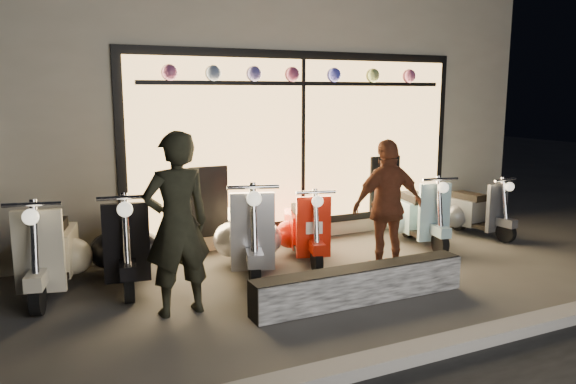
% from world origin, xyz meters
% --- Properties ---
extents(ground, '(40.00, 40.00, 0.00)m').
position_xyz_m(ground, '(0.00, 0.00, 0.00)').
color(ground, '#383533').
rests_on(ground, ground).
extents(kerb, '(40.00, 0.25, 0.12)m').
position_xyz_m(kerb, '(0.00, -2.00, 0.06)').
color(kerb, slate).
rests_on(kerb, ground).
extents(shop_building, '(10.20, 6.23, 4.20)m').
position_xyz_m(shop_building, '(0.00, 4.98, 2.10)').
color(shop_building, beige).
rests_on(shop_building, ground).
extents(graffiti_barrier, '(2.54, 0.28, 0.40)m').
position_xyz_m(graffiti_barrier, '(0.19, -0.65, 0.20)').
color(graffiti_barrier, black).
rests_on(graffiti_barrier, ground).
extents(scooter_silver, '(0.85, 1.65, 1.18)m').
position_xyz_m(scooter_silver, '(-0.46, 1.00, 0.47)').
color(scooter_silver, black).
rests_on(scooter_silver, ground).
extents(scooter_red, '(0.70, 1.41, 1.01)m').
position_xyz_m(scooter_red, '(0.44, 1.15, 0.40)').
color(scooter_red, black).
rests_on(scooter_red, ground).
extents(scooter_black, '(0.65, 1.59, 1.13)m').
position_xyz_m(scooter_black, '(-1.98, 1.24, 0.45)').
color(scooter_black, black).
rests_on(scooter_black, ground).
extents(scooter_cream, '(0.74, 1.58, 1.12)m').
position_xyz_m(scooter_cream, '(-2.82, 1.28, 0.45)').
color(scooter_cream, black).
rests_on(scooter_cream, ground).
extents(scooter_blue, '(0.68, 1.48, 1.05)m').
position_xyz_m(scooter_blue, '(2.36, 1.13, 0.42)').
color(scooter_blue, black).
rests_on(scooter_blue, ground).
extents(scooter_grey, '(0.51, 1.32, 0.94)m').
position_xyz_m(scooter_grey, '(3.49, 1.16, 0.38)').
color(scooter_grey, black).
rests_on(scooter_grey, ground).
extents(man, '(0.72, 0.50, 1.90)m').
position_xyz_m(man, '(-1.67, -0.10, 0.95)').
color(man, black).
rests_on(man, ground).
extents(woman, '(1.01, 0.46, 1.70)m').
position_xyz_m(woman, '(1.10, 0.14, 0.85)').
color(woman, brown).
rests_on(woman, ground).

